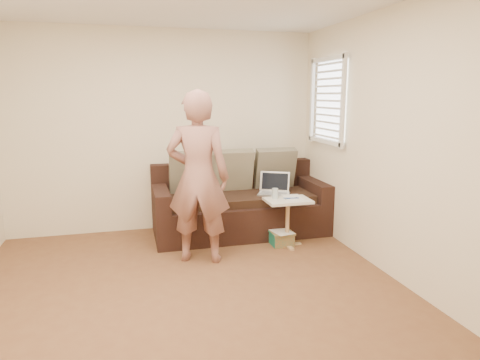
% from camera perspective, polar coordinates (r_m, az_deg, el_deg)
% --- Properties ---
extents(floor, '(4.50, 4.50, 0.00)m').
position_cam_1_polar(floor, '(3.80, -6.51, -16.42)').
color(floor, brown).
rests_on(floor, ground).
extents(wall_back, '(4.00, 0.00, 4.00)m').
position_cam_1_polar(wall_back, '(5.62, -10.23, 6.46)').
color(wall_back, beige).
rests_on(wall_back, ground).
extents(wall_front, '(4.00, 0.00, 4.00)m').
position_cam_1_polar(wall_front, '(1.27, 7.60, -10.61)').
color(wall_front, beige).
rests_on(wall_front, ground).
extents(wall_right, '(0.00, 4.50, 4.50)m').
position_cam_1_polar(wall_right, '(4.17, 21.45, 4.15)').
color(wall_right, beige).
rests_on(wall_right, ground).
extents(window_blinds, '(0.12, 0.88, 1.08)m').
position_cam_1_polar(window_blinds, '(5.40, 11.80, 10.45)').
color(window_blinds, white).
rests_on(window_blinds, wall_right).
extents(sofa, '(2.20, 0.95, 0.85)m').
position_cam_1_polar(sofa, '(5.45, 0.00, -2.85)').
color(sofa, black).
rests_on(sofa, ground).
extents(pillow_left, '(0.55, 0.29, 0.57)m').
position_cam_1_polar(pillow_left, '(5.45, -6.65, 1.00)').
color(pillow_left, '#685C4D').
rests_on(pillow_left, sofa).
extents(pillow_mid, '(0.55, 0.27, 0.57)m').
position_cam_1_polar(pillow_mid, '(5.57, -1.08, 1.30)').
color(pillow_mid, '#767454').
rests_on(pillow_mid, sofa).
extents(pillow_right, '(0.55, 0.28, 0.57)m').
position_cam_1_polar(pillow_right, '(5.74, 4.75, 1.57)').
color(pillow_right, '#685C4D').
rests_on(pillow_right, sofa).
extents(laptop_silver, '(0.47, 0.43, 0.26)m').
position_cam_1_polar(laptop_silver, '(5.41, 4.58, -1.96)').
color(laptop_silver, '#B7BABC').
rests_on(laptop_silver, sofa).
extents(laptop_white, '(0.41, 0.35, 0.26)m').
position_cam_1_polar(laptop_white, '(5.29, -4.68, -2.27)').
color(laptop_white, white).
rests_on(laptop_white, sofa).
extents(person, '(0.78, 0.65, 1.84)m').
position_cam_1_polar(person, '(4.45, -5.68, 0.34)').
color(person, '#945055').
rests_on(person, ground).
extents(side_table, '(0.52, 0.36, 0.57)m').
position_cam_1_polar(side_table, '(5.04, 6.43, -5.76)').
color(side_table, silver).
rests_on(side_table, ground).
extents(drinking_glass, '(0.07, 0.07, 0.12)m').
position_cam_1_polar(drinking_glass, '(4.98, 4.76, -1.81)').
color(drinking_glass, silver).
rests_on(drinking_glass, side_table).
extents(scissors, '(0.19, 0.11, 0.02)m').
position_cam_1_polar(scissors, '(4.98, 6.94, -2.47)').
color(scissors, silver).
rests_on(scissors, side_table).
extents(paper_on_table, '(0.25, 0.33, 0.00)m').
position_cam_1_polar(paper_on_table, '(5.05, 7.09, -2.34)').
color(paper_on_table, white).
rests_on(paper_on_table, side_table).
extents(striped_box, '(0.27, 0.27, 0.17)m').
position_cam_1_polar(striped_box, '(5.13, 5.62, -7.80)').
color(striped_box, '#C3511D').
rests_on(striped_box, ground).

